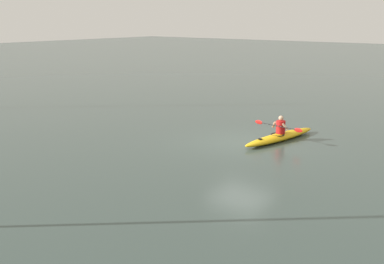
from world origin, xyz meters
name	(u,v)px	position (x,y,z in m)	size (l,w,h in m)	color
ground_plane	(242,143)	(0.00, 0.00, 0.00)	(160.00, 160.00, 0.00)	#384742
kayak	(280,137)	(-1.07, -1.32, 0.15)	(1.32, 4.49, 0.30)	#EAB214
kayaker	(280,126)	(-1.07, -1.30, 0.62)	(2.40, 0.59, 0.75)	red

